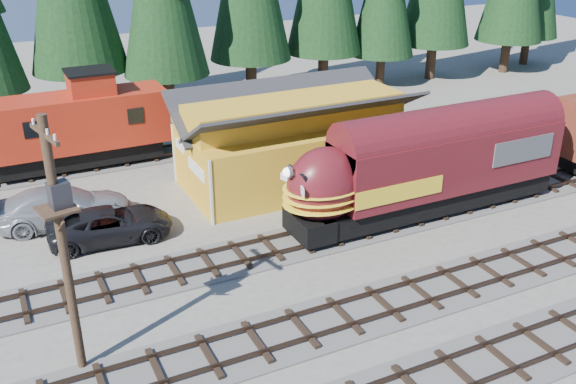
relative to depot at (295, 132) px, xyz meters
name	(u,v)px	position (x,y,z in m)	size (l,w,h in m)	color
ground	(404,269)	(0.00, -10.50, -2.96)	(120.00, 120.00, 0.00)	#6B665B
track_siding	(513,191)	(10.00, -6.50, -2.90)	(68.00, 3.20, 0.33)	#4C4947
track_spur	(89,165)	(-10.00, 7.50, -2.90)	(32.00, 3.20, 0.33)	#4C4947
depot	(295,132)	(0.00, 0.00, 0.00)	(12.80, 7.00, 5.30)	gold
locomotive	(421,170)	(3.60, -6.50, -0.52)	(15.28, 3.04, 4.15)	black
caboose	(79,125)	(-10.27, 7.50, -0.33)	(10.22, 2.96, 5.31)	black
utility_pole	(62,234)	(-13.56, -10.99, 2.13)	(1.30, 2.16, 8.92)	black
pickup_truck_a	(110,224)	(-10.74, -2.29, -2.18)	(2.61, 5.65, 1.57)	black
pickup_truck_b	(63,207)	(-12.44, 0.27, -2.02)	(2.64, 6.49, 1.88)	#A3A6AB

